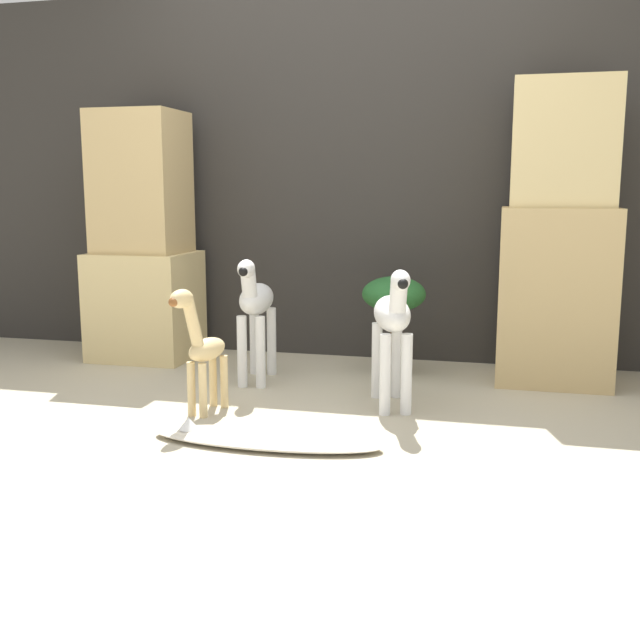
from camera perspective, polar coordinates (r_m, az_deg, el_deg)
name	(u,v)px	position (r m, az deg, el deg)	size (l,w,h in m)	color
ground_plane	(282,423)	(3.34, -2.88, -7.87)	(14.00, 14.00, 0.00)	#B2A88E
wall_back	(350,176)	(4.58, 2.30, 10.91)	(6.40, 0.08, 2.20)	#2D2B28
rock_pillar_left	(143,247)	(4.64, -13.32, 5.41)	(0.59, 0.50, 1.47)	#DBC184
rock_pillar_right	(558,244)	(4.14, 17.68, 5.52)	(0.59, 0.50, 1.57)	tan
zebra_right	(393,323)	(3.50, 5.56, -0.23)	(0.28, 0.52, 0.68)	white
zebra_left	(256,307)	(3.97, -4.93, 0.98)	(0.21, 0.53, 0.68)	white
giraffe_figurine	(202,347)	(3.43, -9.02, -2.03)	(0.16, 0.39, 0.60)	#E0C184
potted_palm_front	(394,298)	(4.14, 5.64, 1.65)	(0.35, 0.35, 0.55)	#513323
surfboard	(264,438)	(3.08, -4.31, -8.97)	(0.96, 0.28, 0.09)	silver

